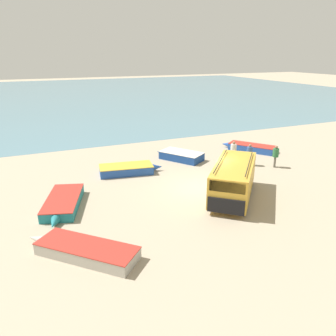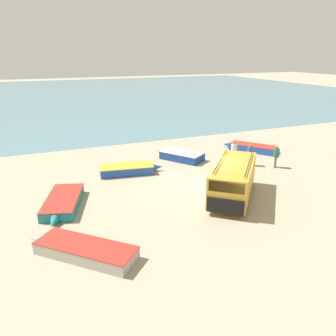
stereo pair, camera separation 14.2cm
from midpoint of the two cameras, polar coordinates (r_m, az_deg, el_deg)
ground_plane at (r=20.23m, az=6.61°, el=-3.62°), size 200.00×200.00×0.00m
sea_water at (r=69.21m, az=-15.37°, el=12.21°), size 120.00×80.00×0.01m
parked_van at (r=18.85m, az=11.50°, el=-1.91°), size 5.02×5.34×2.18m
fishing_rowboat_0 at (r=14.21m, az=-14.35°, el=-13.61°), size 4.34×4.29×0.53m
fishing_rowboat_1 at (r=22.74m, az=-6.78°, el=-0.19°), size 4.48×2.17×0.59m
fishing_rowboat_2 at (r=25.52m, az=2.38°, el=2.18°), size 3.15×3.88×0.63m
fishing_rowboat_3 at (r=28.65m, az=14.31°, el=3.45°), size 3.42×4.24×0.58m
fishing_rowboat_4 at (r=18.55m, az=-17.66°, el=-5.75°), size 2.74×4.77×0.54m
fisherman_0 at (r=24.95m, az=11.56°, el=3.04°), size 0.44×0.44×1.68m
fisherman_1 at (r=24.73m, az=14.26°, el=2.57°), size 0.42×0.42×1.60m
fisherman_3 at (r=24.82m, az=18.48°, el=2.23°), size 0.42×0.42×1.61m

